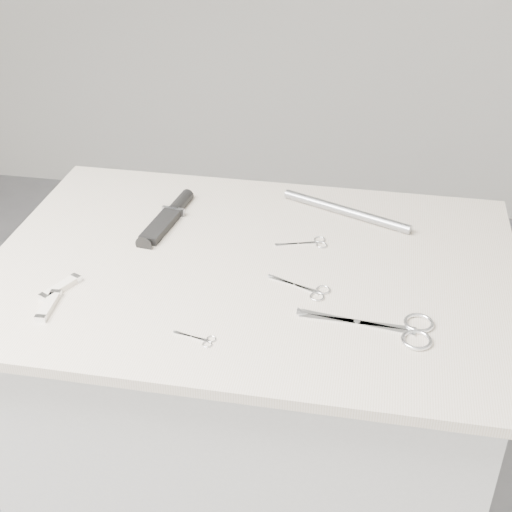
% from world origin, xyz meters
% --- Properties ---
extents(plinth, '(0.90, 0.60, 0.90)m').
position_xyz_m(plinth, '(0.00, 0.00, 0.45)').
color(plinth, beige).
rests_on(plinth, ground).
extents(display_board, '(1.00, 0.70, 0.02)m').
position_xyz_m(display_board, '(0.00, 0.00, 0.91)').
color(display_board, beige).
rests_on(display_board, plinth).
extents(large_shears, '(0.23, 0.10, 0.01)m').
position_xyz_m(large_shears, '(0.27, -0.15, 0.92)').
color(large_shears, white).
rests_on(large_shears, display_board).
extents(embroidery_scissors_a, '(0.12, 0.07, 0.00)m').
position_xyz_m(embroidery_scissors_a, '(0.12, -0.07, 0.92)').
color(embroidery_scissors_a, white).
rests_on(embroidery_scissors_a, display_board).
extents(embroidery_scissors_b, '(0.10, 0.06, 0.00)m').
position_xyz_m(embroidery_scissors_b, '(0.10, 0.09, 0.92)').
color(embroidery_scissors_b, white).
rests_on(embroidery_scissors_b, display_board).
extents(tiny_scissors, '(0.07, 0.03, 0.00)m').
position_xyz_m(tiny_scissors, '(-0.04, -0.24, 0.92)').
color(tiny_scissors, white).
rests_on(tiny_scissors, display_board).
extents(sheathed_knife, '(0.06, 0.21, 0.03)m').
position_xyz_m(sheathed_knife, '(-0.20, 0.14, 0.93)').
color(sheathed_knife, black).
rests_on(sheathed_knife, display_board).
extents(pocket_knife_a, '(0.05, 0.08, 0.01)m').
position_xyz_m(pocket_knife_a, '(-0.32, -0.15, 0.93)').
color(pocket_knife_a, '#EEE4D0').
rests_on(pocket_knife_a, display_board).
extents(pocket_knife_b, '(0.02, 0.08, 0.01)m').
position_xyz_m(pocket_knife_b, '(-0.32, -0.20, 0.93)').
color(pocket_knife_b, '#EEE4D0').
rests_on(pocket_knife_b, display_board).
extents(metal_rail, '(0.28, 0.13, 0.02)m').
position_xyz_m(metal_rail, '(0.16, 0.22, 0.93)').
color(metal_rail, '#93969B').
rests_on(metal_rail, display_board).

